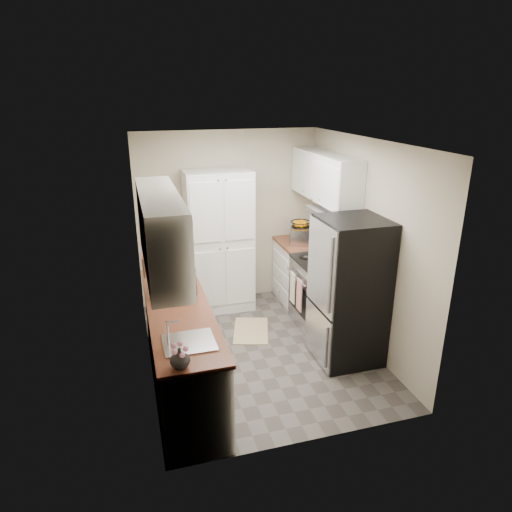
{
  "coord_description": "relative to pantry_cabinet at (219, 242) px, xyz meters",
  "views": [
    {
      "loc": [
        -1.4,
        -4.66,
        3.0
      ],
      "look_at": [
        -0.0,
        0.15,
        1.18
      ],
      "focal_mm": 32.0,
      "sensor_mm": 36.0,
      "label": 1
    }
  ],
  "objects": [
    {
      "name": "electric_range",
      "position": [
        1.17,
        -0.93,
        -0.52
      ],
      "size": [
        0.71,
        0.78,
        1.13
      ],
      "color": "#B7B7BC",
      "rests_on": "ground"
    },
    {
      "name": "fruit_basket",
      "position": [
        1.17,
        -0.11,
        0.22
      ],
      "size": [
        0.36,
        0.36,
        0.12
      ],
      "primitive_type": null,
      "rotation": [
        0.0,
        0.0,
        -0.31
      ],
      "color": "orange",
      "rests_on": "toaster_oven"
    },
    {
      "name": "flower_vase",
      "position": [
        -0.91,
        -2.81,
        0.0
      ],
      "size": [
        0.21,
        0.21,
        0.17
      ],
      "primitive_type": "imported",
      "rotation": [
        0.0,
        0.0,
        -0.4
      ],
      "color": "silver",
      "rests_on": "countertop_left"
    },
    {
      "name": "microwave",
      "position": [
        -0.71,
        -1.3,
        0.06
      ],
      "size": [
        0.35,
        0.5,
        0.27
      ],
      "primitive_type": "imported",
      "rotation": [
        0.0,
        0.0,
        1.54
      ],
      "color": "silver",
      "rests_on": "countertop_left"
    },
    {
      "name": "room_shell",
      "position": [
        0.18,
        -1.32,
        0.63
      ],
      "size": [
        2.64,
        3.24,
        2.52
      ],
      "color": "beige",
      "rests_on": "ground"
    },
    {
      "name": "pantry_cabinet",
      "position": [
        0.0,
        0.0,
        0.0
      ],
      "size": [
        0.9,
        0.55,
        2.0
      ],
      "primitive_type": "cube",
      "color": "white",
      "rests_on": "ground"
    },
    {
      "name": "base_cabinet_right",
      "position": [
        1.19,
        -0.12,
        -0.56
      ],
      "size": [
        0.6,
        0.8,
        0.88
      ],
      "primitive_type": "cube",
      "color": "white",
      "rests_on": "ground"
    },
    {
      "name": "base_cabinet_left",
      "position": [
        -0.79,
        -1.75,
        -0.56
      ],
      "size": [
        0.6,
        2.3,
        0.88
      ],
      "primitive_type": "cube",
      "color": "white",
      "rests_on": "ground"
    },
    {
      "name": "countertop_right",
      "position": [
        1.19,
        -0.12,
        -0.1
      ],
      "size": [
        0.63,
        0.83,
        0.04
      ],
      "primitive_type": "cube",
      "color": "brown",
      "rests_on": "base_cabinet_right"
    },
    {
      "name": "toaster_oven",
      "position": [
        1.17,
        -0.13,
        0.04
      ],
      "size": [
        0.45,
        0.5,
        0.24
      ],
      "primitive_type": "cube",
      "rotation": [
        0.0,
        0.0,
        -0.35
      ],
      "color": "#B8B8BD",
      "rests_on": "countertop_right"
    },
    {
      "name": "wine_bottle",
      "position": [
        -0.93,
        -0.91,
        0.07
      ],
      "size": [
        0.08,
        0.08,
        0.3
      ],
      "primitive_type": "cylinder",
      "color": "black",
      "rests_on": "countertop_left"
    },
    {
      "name": "refrigerator",
      "position": [
        1.14,
        -1.73,
        -0.15
      ],
      "size": [
        0.7,
        0.72,
        1.7
      ],
      "primitive_type": "cube",
      "color": "#B7B7BC",
      "rests_on": "ground"
    },
    {
      "name": "cutting_board",
      "position": [
        -0.71,
        -0.74,
        0.08
      ],
      "size": [
        0.08,
        0.25,
        0.31
      ],
      "primitive_type": "cube",
      "rotation": [
        0.0,
        0.0,
        0.26
      ],
      "color": "green",
      "rests_on": "countertop_left"
    },
    {
      "name": "ground",
      "position": [
        0.2,
        -1.32,
        -1.0
      ],
      "size": [
        3.2,
        3.2,
        0.0
      ],
      "primitive_type": "plane",
      "color": "#56514C",
      "rests_on": "ground"
    },
    {
      "name": "countertop_left",
      "position": [
        -0.79,
        -1.75,
        -0.1
      ],
      "size": [
        0.63,
        2.33,
        0.04
      ],
      "primitive_type": "cube",
      "color": "brown",
      "rests_on": "base_cabinet_left"
    },
    {
      "name": "kitchen_mat",
      "position": [
        0.23,
        -0.83,
        -0.99
      ],
      "size": [
        0.63,
        0.8,
        0.01
      ],
      "primitive_type": "cube",
      "rotation": [
        0.0,
        0.0,
        -0.3
      ],
      "color": "#D1B585",
      "rests_on": "ground"
    }
  ]
}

